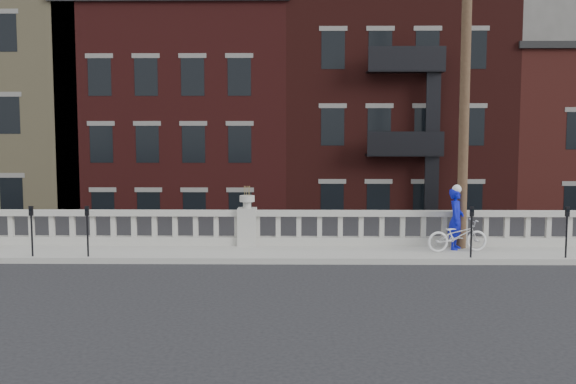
% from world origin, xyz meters
% --- Properties ---
extents(ground, '(120.00, 120.00, 0.00)m').
position_xyz_m(ground, '(0.00, 0.00, 0.00)').
color(ground, black).
rests_on(ground, ground).
extents(sidewalk, '(32.00, 2.20, 0.15)m').
position_xyz_m(sidewalk, '(0.00, 3.00, 0.07)').
color(sidewalk, '#9C9991').
rests_on(sidewalk, ground).
extents(balustrade, '(28.00, 0.34, 1.03)m').
position_xyz_m(balustrade, '(0.00, 3.95, 0.64)').
color(balustrade, '#9C9991').
rests_on(balustrade, sidewalk).
extents(planter_pedestal, '(0.55, 0.55, 1.76)m').
position_xyz_m(planter_pedestal, '(0.00, 3.95, 0.83)').
color(planter_pedestal, '#9C9991').
rests_on(planter_pedestal, sidewalk).
extents(lower_level, '(80.00, 44.00, 20.80)m').
position_xyz_m(lower_level, '(0.56, 23.04, 2.63)').
color(lower_level, '#605E59').
rests_on(lower_level, ground).
extents(utility_pole, '(1.60, 0.28, 10.00)m').
position_xyz_m(utility_pole, '(6.20, 3.60, 5.24)').
color(utility_pole, '#422D1E').
rests_on(utility_pole, sidewalk).
extents(parking_meter_a, '(0.10, 0.09, 1.36)m').
position_xyz_m(parking_meter_a, '(-5.64, 2.15, 1.00)').
color(parking_meter_a, black).
rests_on(parking_meter_a, sidewalk).
extents(parking_meter_b, '(0.10, 0.09, 1.36)m').
position_xyz_m(parking_meter_b, '(-4.14, 2.15, 1.00)').
color(parking_meter_b, black).
rests_on(parking_meter_b, sidewalk).
extents(parking_meter_c, '(0.10, 0.09, 1.36)m').
position_xyz_m(parking_meter_c, '(6.09, 2.15, 1.00)').
color(parking_meter_c, black).
rests_on(parking_meter_c, sidewalk).
extents(parking_meter_d, '(0.10, 0.09, 1.36)m').
position_xyz_m(parking_meter_d, '(8.61, 2.15, 1.00)').
color(parking_meter_d, black).
rests_on(parking_meter_d, sidewalk).
extents(bicycle, '(1.79, 0.86, 0.90)m').
position_xyz_m(bicycle, '(5.94, 3.00, 0.60)').
color(bicycle, silver).
rests_on(bicycle, sidewalk).
extents(cyclist, '(0.64, 0.75, 1.74)m').
position_xyz_m(cyclist, '(5.98, 3.36, 1.02)').
color(cyclist, '#0B13AB').
rests_on(cyclist, sidewalk).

